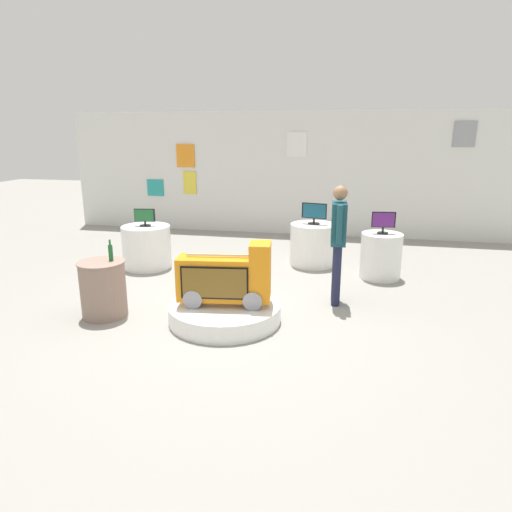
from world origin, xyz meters
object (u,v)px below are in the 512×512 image
at_px(novelty_firetruck_tv, 226,279).
at_px(tv_on_left_rear, 314,213).
at_px(tv_on_center_rear, 383,221).
at_px(side_table_round, 103,288).
at_px(shopper_browsing_near_truck, 338,236).
at_px(tv_on_right_rear, 145,217).
at_px(main_display_pedestal, 225,312).
at_px(bottle_on_side_table, 111,252).
at_px(display_pedestal_right_rear, 147,247).
at_px(display_pedestal_left_rear, 313,244).
at_px(display_pedestal_center_rear, 381,256).

distance_m(novelty_firetruck_tv, tv_on_left_rear, 3.01).
height_order(novelty_firetruck_tv, tv_on_center_rear, tv_on_center_rear).
relative_size(side_table_round, shopper_browsing_near_truck, 0.45).
xyz_separation_m(tv_on_right_rear, side_table_round, (0.40, -2.21, -0.54)).
bearing_deg(novelty_firetruck_tv, main_display_pedestal, 171.52).
bearing_deg(shopper_browsing_near_truck, side_table_round, -159.88).
bearing_deg(shopper_browsing_near_truck, bottle_on_side_table, -160.54).
xyz_separation_m(tv_on_left_rear, bottle_on_side_table, (-2.41, -2.92, -0.10)).
bearing_deg(tv_on_left_rear, bottle_on_side_table, -129.49).
distance_m(tv_on_left_rear, display_pedestal_right_rear, 3.08).
bearing_deg(display_pedestal_right_rear, novelty_firetruck_tv, -45.24).
height_order(main_display_pedestal, tv_on_right_rear, tv_on_right_rear).
height_order(novelty_firetruck_tv, tv_on_left_rear, tv_on_left_rear).
xyz_separation_m(tv_on_center_rear, tv_on_right_rear, (-4.10, -0.22, -0.04)).
height_order(display_pedestal_left_rear, tv_on_left_rear, tv_on_left_rear).
height_order(novelty_firetruck_tv, tv_on_right_rear, tv_on_right_rear).
xyz_separation_m(display_pedestal_center_rear, bottle_on_side_table, (-3.58, -2.36, 0.49)).
bearing_deg(display_pedestal_left_rear, display_pedestal_right_rear, -164.92).
bearing_deg(tv_on_left_rear, main_display_pedestal, -107.47).
bearing_deg(tv_on_center_rear, display_pedestal_center_rear, 83.22).
bearing_deg(shopper_browsing_near_truck, display_pedestal_center_rear, 62.81).
relative_size(tv_on_center_rear, display_pedestal_right_rear, 0.45).
relative_size(novelty_firetruck_tv, tv_on_center_rear, 3.17).
relative_size(display_pedestal_right_rear, side_table_round, 1.14).
xyz_separation_m(display_pedestal_left_rear, bottle_on_side_table, (-2.41, -2.93, 0.49)).
xyz_separation_m(main_display_pedestal, display_pedestal_center_rear, (2.07, 2.29, 0.26)).
distance_m(display_pedestal_center_rear, side_table_round, 4.42).
xyz_separation_m(tv_on_left_rear, display_pedestal_right_rear, (-2.92, -0.78, -0.59)).
height_order(tv_on_left_rear, side_table_round, tv_on_left_rear).
distance_m(display_pedestal_right_rear, tv_on_right_rear, 0.54).
xyz_separation_m(display_pedestal_left_rear, side_table_round, (-2.51, -3.00, 0.00)).
bearing_deg(display_pedestal_left_rear, tv_on_right_rear, -164.85).
relative_size(tv_on_center_rear, tv_on_right_rear, 1.04).
height_order(main_display_pedestal, side_table_round, side_table_round).
relative_size(tv_on_left_rear, tv_on_center_rear, 1.18).
relative_size(novelty_firetruck_tv, display_pedestal_right_rear, 1.41).
xyz_separation_m(novelty_firetruck_tv, bottle_on_side_table, (-1.54, -0.07, 0.30)).
relative_size(main_display_pedestal, display_pedestal_center_rear, 1.91).
height_order(display_pedestal_center_rear, tv_on_right_rear, tv_on_right_rear).
relative_size(display_pedestal_left_rear, display_pedestal_right_rear, 0.98).
height_order(novelty_firetruck_tv, bottle_on_side_table, novelty_firetruck_tv).
relative_size(display_pedestal_left_rear, display_pedestal_center_rear, 1.11).
bearing_deg(tv_on_right_rear, display_pedestal_right_rear, 80.86).
xyz_separation_m(main_display_pedestal, shopper_browsing_near_truck, (1.38, 0.95, 0.87)).
bearing_deg(novelty_firetruck_tv, bottle_on_side_table, -177.29).
xyz_separation_m(main_display_pedestal, tv_on_right_rear, (-2.03, 2.06, 0.81)).
distance_m(tv_on_right_rear, bottle_on_side_table, 2.20).
xyz_separation_m(novelty_firetruck_tv, display_pedestal_center_rear, (2.05, 2.29, -0.19)).
xyz_separation_m(novelty_firetruck_tv, tv_on_left_rear, (0.87, 2.85, 0.40)).
bearing_deg(main_display_pedestal, shopper_browsing_near_truck, 34.40).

